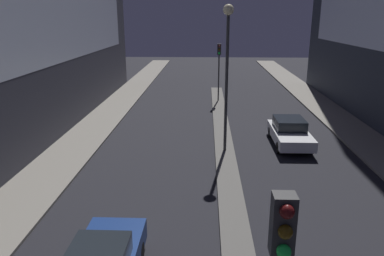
{
  "coord_description": "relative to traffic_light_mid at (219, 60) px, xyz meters",
  "views": [
    {
      "loc": [
        -1.06,
        -1.69,
        7.22
      ],
      "look_at": [
        -1.91,
        20.52,
        0.5
      ],
      "focal_mm": 35.0,
      "sensor_mm": 36.0,
      "label": 1
    }
  ],
  "objects": [
    {
      "name": "median_strip",
      "position": [
        0.0,
        -11.53,
        -3.58
      ],
      "size": [
        1.06,
        35.14,
        0.13
      ],
      "color": "#56544F",
      "rests_on": "ground"
    },
    {
      "name": "traffic_light_mid",
      "position": [
        0.0,
        0.0,
        0.0
      ],
      "size": [
        0.32,
        0.42,
        4.81
      ],
      "color": "#383838",
      "rests_on": "median_strip"
    },
    {
      "name": "street_lamp",
      "position": [
        0.0,
        -12.42,
        1.82
      ],
      "size": [
        0.54,
        0.54,
        7.62
      ],
      "color": "#383838",
      "rests_on": "median_strip"
    },
    {
      "name": "car_right_lane",
      "position": [
        3.79,
        -11.03,
        -2.89
      ],
      "size": [
        1.93,
        4.47,
        1.5
      ],
      "color": "silver",
      "rests_on": "ground"
    }
  ]
}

